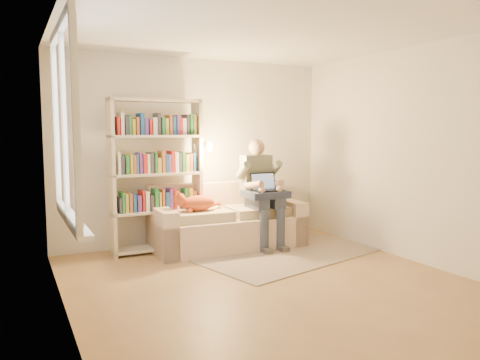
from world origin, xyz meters
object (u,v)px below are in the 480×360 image
sofa (226,224)px  bookshelf (157,168)px  laptop (266,186)px  person (261,186)px  cat (195,203)px

sofa → bookshelf: 1.23m
laptop → person: bearing=93.5°
sofa → cat: size_ratio=2.94×
cat → laptop: bearing=-9.4°
cat → person: bearing=-1.5°
person → laptop: 0.13m
cat → bookshelf: size_ratio=0.35×
sofa → cat: 0.62m
laptop → cat: bearing=170.6°
cat → bookshelf: (-0.42, 0.28, 0.45)m
person → cat: bearing=178.5°
laptop → bookshelf: 1.47m
cat → sofa: bearing=14.8°
cat → laptop: laptop is taller
bookshelf → sofa: bearing=-11.4°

